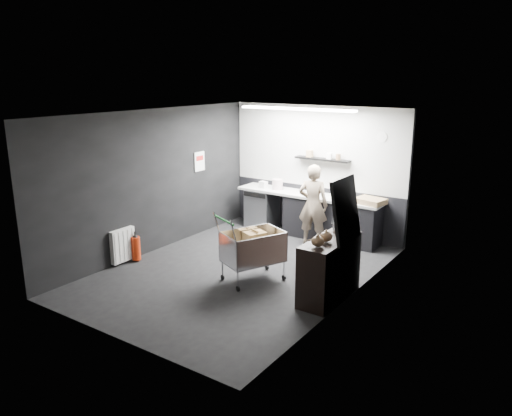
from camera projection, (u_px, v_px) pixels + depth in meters
The scene contains 22 objects.
floor at pixel (240, 271), 8.67m from camera, with size 5.50×5.50×0.00m, color black.
ceiling at pixel (239, 113), 7.97m from camera, with size 5.50×5.50×0.00m, color silver.
wall_back at pixel (316, 170), 10.51m from camera, with size 5.50×5.50×0.00m, color black.
wall_front at pixel (108, 239), 6.12m from camera, with size 5.50×5.50×0.00m, color black.
wall_left at pixel (154, 181), 9.41m from camera, with size 5.50×5.50×0.00m, color black.
wall_right at pixel (351, 214), 7.23m from camera, with size 5.50×5.50×0.00m, color black.
kitchen_wall_panel at pixel (317, 147), 10.37m from camera, with size 3.95×0.02×1.70m, color beige.
dado_panel at pixel (315, 209), 10.72m from camera, with size 3.95×0.02×1.00m, color black.
floating_shelf at pixel (322, 159), 10.23m from camera, with size 1.20×0.22×0.04m, color black.
wall_clock at pixel (382, 137), 9.52m from camera, with size 0.20×0.20×0.03m, color silver.
poster at pixel (199, 161), 10.38m from camera, with size 0.02×0.30×0.40m, color white.
poster_red_band at pixel (200, 158), 10.36m from camera, with size 0.01×0.22×0.10m, color red.
radiator at pixel (123, 245), 8.92m from camera, with size 0.10×0.50×0.60m, color silver.
ceiling_strip at pixel (296, 109), 9.45m from camera, with size 2.40×0.20×0.04m, color white.
prep_counter at pixel (313, 215), 10.41m from camera, with size 3.20×0.61×0.90m.
person at pixel (313, 205), 9.84m from camera, with size 0.59×0.39×1.62m, color beige.
shopping_cart at pixel (253, 249), 8.15m from camera, with size 1.01×1.27×1.13m.
sideboard at pixel (331, 261), 7.50m from camera, with size 0.54×1.25×1.88m.
fire_extinguisher at pixel (136, 247), 9.06m from camera, with size 0.16×0.16×0.54m.
cardboard_box at pixel (370, 201), 9.56m from camera, with size 0.54×0.41×0.11m, color #95774F.
pink_tub at pixel (277, 184), 10.75m from camera, with size 0.22×0.22×0.22m, color beige.
white_container at pixel (263, 185), 10.90m from camera, with size 0.16×0.13×0.14m, color silver.
Camera 1 is at (4.78, -6.53, 3.31)m, focal length 35.00 mm.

